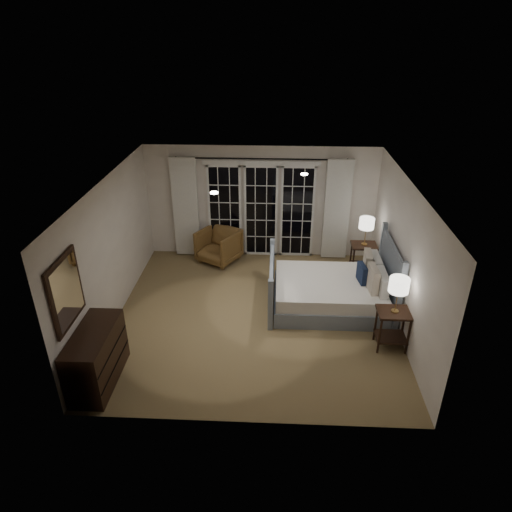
{
  "coord_description": "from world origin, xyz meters",
  "views": [
    {
      "loc": [
        0.35,
        -6.9,
        4.8
      ],
      "look_at": [
        -0.0,
        0.33,
        1.05
      ],
      "focal_mm": 32.0,
      "sensor_mm": 36.0,
      "label": 1
    }
  ],
  "objects_px": {
    "armchair": "(219,246)",
    "nightstand_left": "(393,324)",
    "nightstand_right": "(363,254)",
    "dresser": "(97,357)",
    "lamp_left": "(399,285)",
    "bed": "(332,291)",
    "lamp_right": "(367,224)"
  },
  "relations": [
    {
      "from": "bed",
      "to": "dresser",
      "type": "height_order",
      "value": "bed"
    },
    {
      "from": "bed",
      "to": "armchair",
      "type": "xyz_separation_m",
      "value": [
        -2.33,
        1.71,
        0.04
      ]
    },
    {
      "from": "nightstand_right",
      "to": "dresser",
      "type": "distance_m",
      "value": 5.62
    },
    {
      "from": "lamp_left",
      "to": "bed",
      "type": "bearing_deg",
      "value": 125.55
    },
    {
      "from": "nightstand_right",
      "to": "dresser",
      "type": "bearing_deg",
      "value": -141.63
    },
    {
      "from": "lamp_left",
      "to": "dresser",
      "type": "bearing_deg",
      "value": -167.25
    },
    {
      "from": "armchair",
      "to": "dresser",
      "type": "distance_m",
      "value": 4.12
    },
    {
      "from": "armchair",
      "to": "dresser",
      "type": "height_order",
      "value": "dresser"
    },
    {
      "from": "armchair",
      "to": "bed",
      "type": "bearing_deg",
      "value": -6.35
    },
    {
      "from": "nightstand_left",
      "to": "armchair",
      "type": "xyz_separation_m",
      "value": [
        -3.17,
        2.88,
        -0.09
      ]
    },
    {
      "from": "lamp_left",
      "to": "lamp_right",
      "type": "distance_m",
      "value": 2.47
    },
    {
      "from": "nightstand_right",
      "to": "lamp_left",
      "type": "relative_size",
      "value": 1.11
    },
    {
      "from": "nightstand_right",
      "to": "lamp_left",
      "type": "height_order",
      "value": "lamp_left"
    },
    {
      "from": "lamp_right",
      "to": "armchair",
      "type": "xyz_separation_m",
      "value": [
        -3.09,
        0.41,
        -0.77
      ]
    },
    {
      "from": "nightstand_left",
      "to": "bed",
      "type": "bearing_deg",
      "value": 125.55
    },
    {
      "from": "bed",
      "to": "nightstand_right",
      "type": "distance_m",
      "value": 1.51
    },
    {
      "from": "bed",
      "to": "lamp_right",
      "type": "xyz_separation_m",
      "value": [
        0.76,
        1.3,
        0.82
      ]
    },
    {
      "from": "nightstand_right",
      "to": "nightstand_left",
      "type": "bearing_deg",
      "value": -88.13
    },
    {
      "from": "bed",
      "to": "lamp_left",
      "type": "bearing_deg",
      "value": -54.45
    },
    {
      "from": "nightstand_right",
      "to": "lamp_left",
      "type": "bearing_deg",
      "value": -88.13
    },
    {
      "from": "nightstand_left",
      "to": "armchair",
      "type": "height_order",
      "value": "armchair"
    },
    {
      "from": "nightstand_left",
      "to": "armchair",
      "type": "bearing_deg",
      "value": 137.74
    },
    {
      "from": "nightstand_right",
      "to": "dresser",
      "type": "relative_size",
      "value": 0.54
    },
    {
      "from": "nightstand_right",
      "to": "dresser",
      "type": "xyz_separation_m",
      "value": [
        -4.41,
        -3.49,
        -0.01
      ]
    },
    {
      "from": "bed",
      "to": "lamp_right",
      "type": "height_order",
      "value": "bed"
    },
    {
      "from": "nightstand_right",
      "to": "lamp_left",
      "type": "distance_m",
      "value": 2.58
    },
    {
      "from": "nightstand_right",
      "to": "lamp_right",
      "type": "relative_size",
      "value": 1.14
    },
    {
      "from": "nightstand_right",
      "to": "armchair",
      "type": "xyz_separation_m",
      "value": [
        -3.09,
        0.41,
        -0.08
      ]
    },
    {
      "from": "bed",
      "to": "nightstand_right",
      "type": "xyz_separation_m",
      "value": [
        0.76,
        1.3,
        0.12
      ]
    },
    {
      "from": "nightstand_left",
      "to": "dresser",
      "type": "xyz_separation_m",
      "value": [
        -4.49,
        -1.02,
        -0.02
      ]
    },
    {
      "from": "bed",
      "to": "nightstand_left",
      "type": "height_order",
      "value": "bed"
    },
    {
      "from": "armchair",
      "to": "nightstand_left",
      "type": "bearing_deg",
      "value": -12.4
    }
  ]
}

